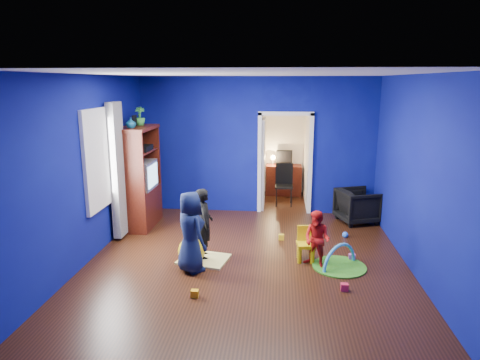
# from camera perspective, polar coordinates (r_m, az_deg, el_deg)

# --- Properties ---
(floor) EXTENTS (5.00, 5.50, 0.01)m
(floor) POSITION_cam_1_polar(r_m,az_deg,el_deg) (6.88, 0.88, -10.92)
(floor) COLOR black
(floor) RESTS_ON ground
(ceiling) EXTENTS (5.00, 5.50, 0.01)m
(ceiling) POSITION_cam_1_polar(r_m,az_deg,el_deg) (6.29, 0.97, 14.00)
(ceiling) COLOR white
(ceiling) RESTS_ON wall_back
(wall_back) EXTENTS (5.00, 0.02, 2.90)m
(wall_back) POSITION_cam_1_polar(r_m,az_deg,el_deg) (9.13, 2.27, 4.56)
(wall_back) COLOR #090D6A
(wall_back) RESTS_ON floor
(wall_front) EXTENTS (5.00, 0.02, 2.90)m
(wall_front) POSITION_cam_1_polar(r_m,az_deg,el_deg) (3.80, -2.34, -7.67)
(wall_front) COLOR #090D6A
(wall_front) RESTS_ON floor
(wall_left) EXTENTS (0.02, 5.50, 2.90)m
(wall_left) POSITION_cam_1_polar(r_m,az_deg,el_deg) (7.08, -19.71, 1.31)
(wall_left) COLOR #090D6A
(wall_left) RESTS_ON floor
(wall_right) EXTENTS (0.02, 5.50, 2.90)m
(wall_right) POSITION_cam_1_polar(r_m,az_deg,el_deg) (6.72, 22.68, 0.48)
(wall_right) COLOR #090D6A
(wall_right) RESTS_ON floor
(alcove) EXTENTS (1.00, 1.75, 2.50)m
(alcove) POSITION_cam_1_polar(r_m,az_deg,el_deg) (10.02, 5.98, 4.09)
(alcove) COLOR silver
(alcove) RESTS_ON floor
(armchair) EXTENTS (0.95, 0.94, 0.68)m
(armchair) POSITION_cam_1_polar(r_m,az_deg,el_deg) (8.96, 15.43, -3.34)
(armchair) COLOR black
(armchair) RESTS_ON floor
(child_black) EXTENTS (0.38, 0.48, 1.16)m
(child_black) POSITION_cam_1_polar(r_m,az_deg,el_deg) (6.87, -4.79, -5.83)
(child_black) COLOR black
(child_black) RESTS_ON floor
(child_navy) EXTENTS (0.69, 0.71, 1.23)m
(child_navy) POSITION_cam_1_polar(r_m,az_deg,el_deg) (6.42, -6.60, -6.89)
(child_navy) COLOR black
(child_navy) RESTS_ON floor
(toddler_red) EXTENTS (0.54, 0.52, 0.89)m
(toddler_red) POSITION_cam_1_polar(r_m,az_deg,el_deg) (6.68, 10.23, -7.79)
(toddler_red) COLOR red
(toddler_red) RESTS_ON floor
(vase) EXTENTS (0.20, 0.20, 0.19)m
(vase) POSITION_cam_1_polar(r_m,az_deg,el_deg) (8.07, -14.36, 7.39)
(vase) COLOR #0D626D
(vase) RESTS_ON tv_armoire
(potted_plant) EXTENTS (0.26, 0.26, 0.35)m
(potted_plant) POSITION_cam_1_polar(r_m,az_deg,el_deg) (8.55, -13.23, 8.29)
(potted_plant) COLOR green
(potted_plant) RESTS_ON tv_armoire
(tv_armoire) EXTENTS (0.58, 1.14, 1.96)m
(tv_armoire) POSITION_cam_1_polar(r_m,az_deg,el_deg) (8.52, -13.29, 0.37)
(tv_armoire) COLOR #391109
(tv_armoire) RESTS_ON floor
(crt_tv) EXTENTS (0.46, 0.70, 0.54)m
(crt_tv) POSITION_cam_1_polar(r_m,az_deg,el_deg) (8.49, -13.05, 0.63)
(crt_tv) COLOR silver
(crt_tv) RESTS_ON tv_armoire
(yellow_blanket) EXTENTS (0.86, 0.74, 0.03)m
(yellow_blanket) POSITION_cam_1_polar(r_m,az_deg,el_deg) (6.98, -4.85, -10.47)
(yellow_blanket) COLOR #F2E07A
(yellow_blanket) RESTS_ON floor
(hopper_ball) EXTENTS (0.42, 0.42, 0.42)m
(hopper_ball) POSITION_cam_1_polar(r_m,az_deg,el_deg) (6.81, -6.50, -9.37)
(hopper_ball) COLOR yellow
(hopper_ball) RESTS_ON floor
(kid_chair) EXTENTS (0.31, 0.31, 0.50)m
(kid_chair) POSITION_cam_1_polar(r_m,az_deg,el_deg) (6.93, 8.78, -8.68)
(kid_chair) COLOR yellow
(kid_chair) RESTS_ON floor
(play_mat) EXTENTS (0.82, 0.82, 0.02)m
(play_mat) POSITION_cam_1_polar(r_m,az_deg,el_deg) (6.88, 13.08, -11.17)
(play_mat) COLOR #429B23
(play_mat) RESTS_ON floor
(toy_arch) EXTENTS (0.57, 0.54, 0.74)m
(toy_arch) POSITION_cam_1_polar(r_m,az_deg,el_deg) (6.88, 13.09, -11.11)
(toy_arch) COLOR #3F8CD8
(toy_arch) RESTS_ON floor
(window_left) EXTENTS (0.03, 0.95, 1.55)m
(window_left) POSITION_cam_1_polar(r_m,az_deg,el_deg) (7.36, -18.53, 2.63)
(window_left) COLOR white
(window_left) RESTS_ON wall_left
(curtain) EXTENTS (0.14, 0.42, 2.40)m
(curtain) POSITION_cam_1_polar(r_m,az_deg,el_deg) (7.87, -16.02, 1.21)
(curtain) COLOR slate
(curtain) RESTS_ON floor
(doorway) EXTENTS (1.16, 0.10, 2.10)m
(doorway) POSITION_cam_1_polar(r_m,az_deg,el_deg) (9.19, 5.99, 2.01)
(doorway) COLOR white
(doorway) RESTS_ON floor
(study_desk) EXTENTS (0.88, 0.44, 0.75)m
(study_desk) POSITION_cam_1_polar(r_m,az_deg,el_deg) (10.81, 5.84, 0.02)
(study_desk) COLOR #3D140A
(study_desk) RESTS_ON floor
(desk_monitor) EXTENTS (0.40, 0.05, 0.32)m
(desk_monitor) POSITION_cam_1_polar(r_m,az_deg,el_deg) (10.81, 5.91, 3.13)
(desk_monitor) COLOR black
(desk_monitor) RESTS_ON study_desk
(desk_lamp) EXTENTS (0.14, 0.14, 0.14)m
(desk_lamp) POSITION_cam_1_polar(r_m,az_deg,el_deg) (10.76, 4.41, 3.01)
(desk_lamp) COLOR #FFD88C
(desk_lamp) RESTS_ON study_desk
(folding_chair) EXTENTS (0.40, 0.40, 0.92)m
(folding_chair) POSITION_cam_1_polar(r_m,az_deg,el_deg) (9.85, 5.88, -0.75)
(folding_chair) COLOR black
(folding_chair) RESTS_ON floor
(book_shelf) EXTENTS (0.88, 0.24, 0.04)m
(book_shelf) POSITION_cam_1_polar(r_m,az_deg,el_deg) (10.67, 6.04, 8.79)
(book_shelf) COLOR white
(book_shelf) RESTS_ON study_desk
(toy_0) EXTENTS (0.10, 0.08, 0.10)m
(toy_0) POSITION_cam_1_polar(r_m,az_deg,el_deg) (6.18, 13.75, -13.71)
(toy_0) COLOR #E02541
(toy_0) RESTS_ON floor
(toy_1) EXTENTS (0.11, 0.11, 0.11)m
(toy_1) POSITION_cam_1_polar(r_m,az_deg,el_deg) (8.12, 13.86, -7.07)
(toy_1) COLOR blue
(toy_1) RESTS_ON floor
(toy_2) EXTENTS (0.10, 0.08, 0.10)m
(toy_2) POSITION_cam_1_polar(r_m,az_deg,el_deg) (5.89, -6.06, -14.83)
(toy_2) COLOR orange
(toy_2) RESTS_ON floor
(toy_3) EXTENTS (0.11, 0.11, 0.11)m
(toy_3) POSITION_cam_1_polar(r_m,az_deg,el_deg) (7.47, 9.07, -8.66)
(toy_3) COLOR green
(toy_3) RESTS_ON floor
(toy_4) EXTENTS (0.10, 0.08, 0.10)m
(toy_4) POSITION_cam_1_polar(r_m,az_deg,el_deg) (7.17, 14.70, -9.92)
(toy_4) COLOR #CA4BAE
(toy_4) RESTS_ON floor
(toy_5) EXTENTS (0.10, 0.08, 0.10)m
(toy_5) POSITION_cam_1_polar(r_m,az_deg,el_deg) (7.82, 5.53, -7.58)
(toy_5) COLOR gold
(toy_5) RESTS_ON floor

